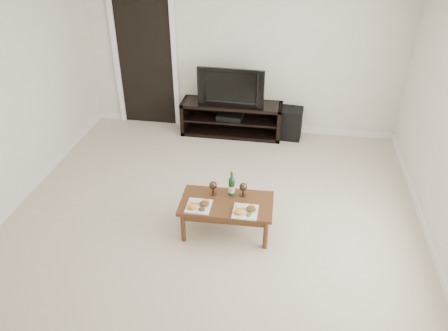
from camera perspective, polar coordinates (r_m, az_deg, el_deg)
floor at (r=5.18m, az=-2.03°, el=-8.62°), size 5.50×5.50×0.00m
back_wall at (r=6.99m, az=2.27°, el=14.64°), size 5.00×0.04×2.60m
doorway at (r=7.38m, az=-10.14°, el=12.88°), size 0.90×0.02×2.05m
media_console at (r=7.12m, az=0.98°, el=6.13°), size 1.61×0.45×0.55m
television at (r=6.89m, az=1.03°, el=10.45°), size 1.05×0.18×0.60m
av_receiver at (r=7.09m, az=0.81°, el=6.47°), size 0.42×0.33×0.08m
subwoofer at (r=7.11m, az=8.76°, el=5.46°), size 0.36×0.36×0.50m
coffee_table at (r=5.05m, az=0.33°, el=-6.72°), size 1.06×0.60×0.42m
plate_left at (r=4.84m, az=-3.33°, el=-5.11°), size 0.27×0.27×0.07m
plate_right at (r=4.76m, az=2.80°, el=-5.80°), size 0.27×0.27×0.07m
wine_bottle at (r=4.93m, az=1.02°, el=-2.20°), size 0.07×0.07×0.35m
goblet_left at (r=5.00m, az=-1.44°, el=-2.94°), size 0.09×0.09×0.17m
goblet_right at (r=4.98m, az=2.51°, el=-3.13°), size 0.09×0.09×0.17m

